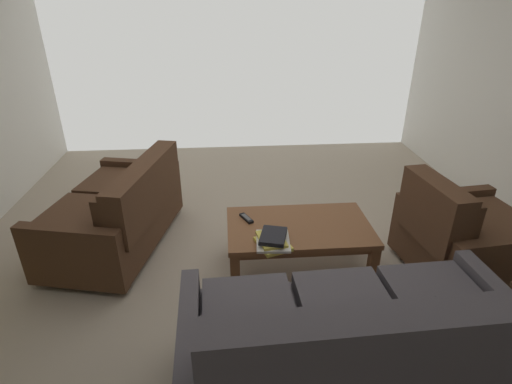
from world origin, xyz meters
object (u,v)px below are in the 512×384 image
Objects in this scene: armchair_side at (463,237)px; tv_remote at (246,218)px; book_stack at (273,240)px; coffee_table at (299,232)px; loveseat_near at (119,211)px; sofa_main at (354,348)px.

armchair_side reaches higher than tv_remote.
book_stack is at bearing 4.74° from armchair_side.
tv_remote is at bearing -66.70° from book_stack.
tv_remote is at bearing -16.64° from coffee_table.
coffee_table is 0.43m from tv_remote.
loveseat_near is 9.45× the size of tv_remote.
loveseat_near is (1.59, -1.66, -0.02)m from sofa_main.
coffee_table is at bearing 161.42° from loveseat_near.
loveseat_near is 1.58m from coffee_table.
loveseat_near is 1.56× the size of armchair_side.
coffee_table is at bearing 163.36° from tv_remote.
armchair_side is (-2.78, 0.64, 0.00)m from loveseat_near.
book_stack is at bearing 148.62° from loveseat_near.
sofa_main is 11.33× the size of tv_remote.
sofa_main is 1.16m from coffee_table.
loveseat_near is 5.06× the size of book_stack.
coffee_table is at bearing -6.21° from armchair_side.
sofa_main is at bearing 111.16° from tv_remote.
book_stack is (-1.26, 0.77, 0.13)m from loveseat_near.
sofa_main is at bearing 110.21° from book_stack.
coffee_table is at bearing -132.12° from book_stack.
loveseat_near reaches higher than tv_remote.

